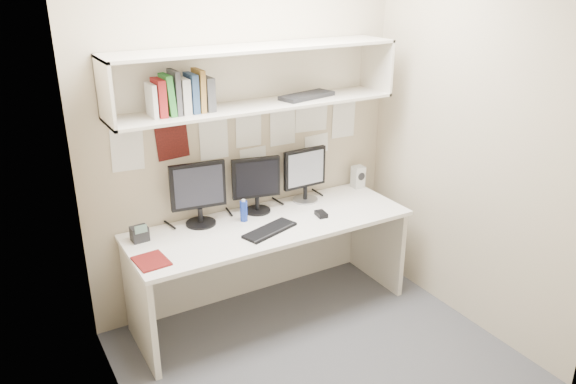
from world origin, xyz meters
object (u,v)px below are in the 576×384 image
monitor_left (198,191)px  maroon_notebook (151,261)px  monitor_right (305,172)px  desk (271,267)px  monitor_center (256,182)px  speaker (358,177)px  desk_phone (140,234)px  keyboard (270,230)px

monitor_left → maroon_notebook: monitor_left is taller
monitor_right → maroon_notebook: bearing=-166.1°
desk → monitor_center: bearing=87.7°
monitor_center → speaker: size_ratio=2.31×
monitor_center → desk: bearing=-80.4°
maroon_notebook → monitor_left: bearing=33.7°
monitor_center → monitor_right: bearing=11.9°
monitor_left → monitor_right: 0.85m
monitor_center → maroon_notebook: monitor_center is taller
monitor_right → speaker: size_ratio=2.32×
monitor_center → desk_phone: (-0.88, -0.05, -0.18)m
monitor_right → speaker: (0.52, 0.02, -0.14)m
keyboard → desk_phone: desk_phone is taller
speaker → desk_phone: bearing=-175.3°
monitor_left → monitor_right: monitor_left is taller
speaker → keyboard: bearing=-157.2°
speaker → maroon_notebook: 1.88m
monitor_center → monitor_right: (0.41, -0.00, 0.00)m
monitor_right → desk: bearing=-154.1°
desk → monitor_left: bearing=153.1°
monitor_center → desk_phone: monitor_center is taller
keyboard → maroon_notebook: size_ratio=1.78×
desk → monitor_right: bearing=27.6°
monitor_left → monitor_center: monitor_left is taller
desk → monitor_center: monitor_center is taller
maroon_notebook → keyboard: bearing=-3.7°
speaker → maroon_notebook: (-1.84, -0.39, -0.08)m
maroon_notebook → monitor_center: bearing=17.5°
desk → monitor_center: (0.01, 0.22, 0.59)m
desk → desk_phone: bearing=169.0°
desk → desk_phone: 0.98m
monitor_left → monitor_right: size_ratio=1.08×
speaker → maroon_notebook: size_ratio=0.79×
keyboard → desk: bearing=42.7°
desk → monitor_left: (-0.43, 0.22, 0.61)m
monitor_center → keyboard: size_ratio=1.02×
monitor_right → monitor_left: bearing=178.3°
desk → keyboard: (-0.07, -0.14, 0.37)m
desk → maroon_notebook: maroon_notebook is taller
keyboard → maroon_notebook: keyboard is taller
monitor_left → speaker: size_ratio=2.52×
maroon_notebook → desk_phone: bearing=80.9°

